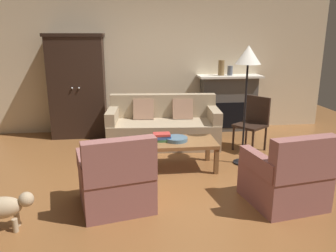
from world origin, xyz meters
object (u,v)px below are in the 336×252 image
object	(u,v)px
fruit_bowl	(176,139)
side_chair_wooden	(253,120)
mantel_vase_slate	(230,71)
armoire	(78,86)
fireplace	(228,102)
mantel_vase_bronze	(221,68)
floor_lamp	(248,62)
dog	(5,208)
coffee_table	(178,144)
book_stack	(162,137)
couch	(163,127)
armchair_near_left	(116,181)
armchair_near_right	(286,179)

from	to	relation	value
fruit_bowl	side_chair_wooden	world-z (taller)	side_chair_wooden
mantel_vase_slate	armoire	bearing A→B (deg)	-178.83
fireplace	mantel_vase_bronze	world-z (taller)	mantel_vase_bronze
floor_lamp	dog	size ratio (longest dim) A/B	3.08
mantel_vase_slate	side_chair_wooden	world-z (taller)	mantel_vase_slate
mantel_vase_bronze	floor_lamp	distance (m)	1.86
coffee_table	mantel_vase_bronze	bearing A→B (deg)	59.52
coffee_table	fruit_bowl	size ratio (longest dim) A/B	3.42
book_stack	couch	bearing A→B (deg)	83.07
book_stack	floor_lamp	world-z (taller)	floor_lamp
couch	mantel_vase_bronze	world-z (taller)	mantel_vase_bronze
fruit_bowl	armchair_near_left	world-z (taller)	armchair_near_left
armoire	couch	bearing A→B (deg)	-25.60
armchair_near_right	floor_lamp	world-z (taller)	floor_lamp
coffee_table	book_stack	world-z (taller)	book_stack
fireplace	side_chair_wooden	world-z (taller)	fireplace
armchair_near_right	coffee_table	bearing A→B (deg)	131.84
armchair_near_left	armoire	bearing A→B (deg)	105.26
armoire	book_stack	bearing A→B (deg)	-52.56
coffee_table	side_chair_wooden	distance (m)	1.56
mantel_vase_bronze	dog	distance (m)	4.63
side_chair_wooden	fruit_bowl	bearing A→B (deg)	-153.62
coffee_table	book_stack	distance (m)	0.25
couch	armchair_near_left	xyz separation A→B (m)	(-0.75, -2.17, -0.00)
couch	side_chair_wooden	world-z (taller)	side_chair_wooden
armoire	armchair_near_right	world-z (taller)	armoire
fruit_bowl	armchair_near_right	world-z (taller)	armchair_near_right
side_chair_wooden	armchair_near_left	bearing A→B (deg)	-141.83
mantel_vase_bronze	dog	xyz separation A→B (m)	(-3.06, -3.32, -1.02)
book_stack	mantel_vase_bronze	distance (m)	2.47
fireplace	mantel_vase_slate	xyz separation A→B (m)	(-0.00, -0.02, 0.65)
fruit_bowl	dog	distance (m)	2.38
couch	dog	world-z (taller)	couch
armoire	armchair_near_right	xyz separation A→B (m)	(2.71, -3.07, -0.65)
armchair_near_left	dog	size ratio (longest dim) A/B	1.61
armoire	armchair_near_left	distance (m)	3.09
fruit_bowl	mantel_vase_bronze	bearing A→B (deg)	59.02
couch	armchair_near_right	xyz separation A→B (m)	(1.17, -2.33, -0.00)
couch	dog	distance (m)	3.12
dog	mantel_vase_bronze	bearing A→B (deg)	47.38
couch	side_chair_wooden	size ratio (longest dim) A/B	2.19
armoire	mantel_vase_slate	size ratio (longest dim) A/B	10.22
armchair_near_left	fruit_bowl	bearing A→B (deg)	52.02
fireplace	couch	distance (m)	1.65
armoire	fruit_bowl	xyz separation A→B (m)	(1.62, -1.86, -0.52)
armchair_near_left	floor_lamp	bearing A→B (deg)	31.48
book_stack	floor_lamp	size ratio (longest dim) A/B	0.15
couch	mantel_vase_bronze	bearing A→B (deg)	33.09
armoire	side_chair_wooden	world-z (taller)	armoire
armoire	couch	size ratio (longest dim) A/B	0.97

